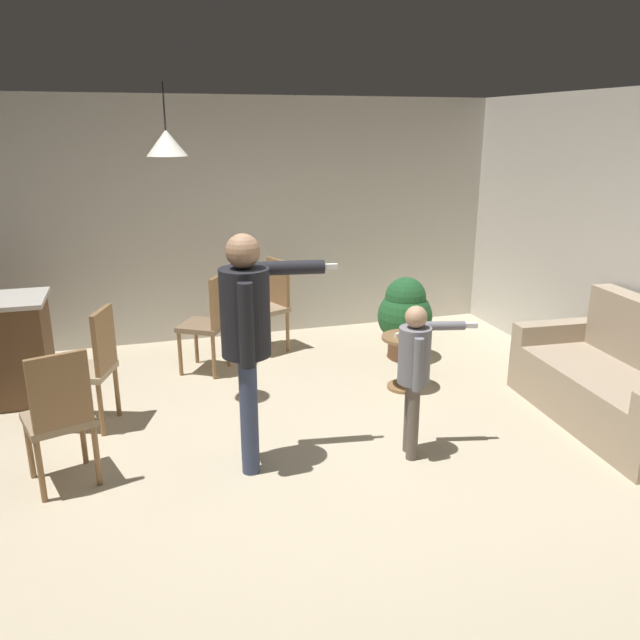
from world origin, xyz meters
The scene contains 13 objects.
ground centered at (0.00, 0.00, 0.00)m, with size 7.68×7.68×0.00m, color beige.
wall_back centered at (0.00, 3.20, 1.35)m, with size 6.40×0.10×2.70m, color beige.
couch_floral centered at (2.70, -0.02, 0.33)m, with size 0.97×1.85×1.00m.
side_table_by_couch centered at (1.30, 1.13, 0.33)m, with size 0.44×0.44×0.52m.
person_adult centered at (-0.34, 0.14, 1.06)m, with size 0.86×0.49×1.71m.
person_child centered at (0.84, -0.04, 0.73)m, with size 0.63×0.33×1.17m.
dining_chair_by_counter centered at (-0.38, 2.08, 0.55)m, with size 0.58×0.58×1.00m.
dining_chair_near_wall centered at (0.33, 2.56, 0.55)m, with size 0.55×0.55×1.00m.
dining_chair_centre_back centered at (-1.44, 1.14, 0.55)m, with size 0.53×0.53×1.00m.
dining_chair_spare centered at (-1.60, 0.23, 0.55)m, with size 0.53×0.53×1.00m.
potted_plant_corner centered at (1.63, 1.89, 0.49)m, with size 0.57×0.57×0.88m.
spare_remote_on_table centered at (1.26, 1.13, 0.54)m, with size 0.04×0.13×0.04m, color white.
ceiling_light_pendant centered at (-0.72, 1.30, 2.25)m, with size 0.32×0.32×0.55m.
Camera 1 is at (-1.02, -3.89, 2.37)m, focal length 35.13 mm.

